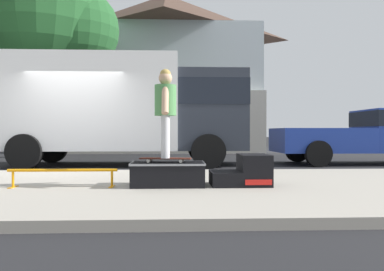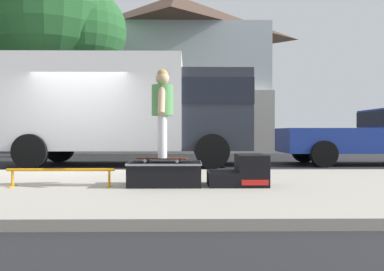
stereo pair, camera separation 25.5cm
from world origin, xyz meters
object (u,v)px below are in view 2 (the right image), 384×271
Objects in this scene: grind_rail at (61,173)px; box_truck at (129,106)px; skate_box at (165,173)px; skater_kid at (162,106)px; skateboard at (162,159)px; street_tree_main at (57,19)px; kicker_ramp at (242,173)px.

grind_rail is 5.59m from box_truck.
box_truck is at bearing 87.45° from grind_rail.
skate_box is 5.66m from box_truck.
grind_rail is 1.19× the size of skater_kid.
skater_kid is 0.20× the size of box_truck.
skateboard is (-0.04, -0.02, 0.22)m from skate_box.
skate_box is 0.69× the size of grind_rail.
grind_rail is at bearing -71.64° from street_tree_main.
kicker_ramp reaches higher than skateboard.
grind_rail is 10.79m from street_tree_main.
kicker_ramp is (1.20, -0.00, 0.00)m from skate_box.
street_tree_main is at bearing 108.36° from grind_rail.
skate_box is 0.23m from skateboard.
skate_box is 1.40× the size of skateboard.
kicker_ramp reaches higher than skate_box.
skate_box is 1.24× the size of kicker_ramp.
skater_kid reaches higher than skate_box.
skate_box is at bearing 32.06° from skateboard.
skater_kid is (1.53, 0.07, 1.02)m from grind_rail.
kicker_ramp is 0.13× the size of box_truck.
street_tree_main reaches higher than box_truck.
kicker_ramp is 1.61m from skater_kid.
skate_box is 1.04m from skater_kid.
skateboard is at bearing -147.94° from skate_box.
grind_rail is at bearing -177.24° from skater_kid.
box_truck reaches higher than kicker_ramp.
street_tree_main reaches higher than kicker_ramp.
skate_box is 11.26m from street_tree_main.
skate_box is 0.82× the size of skater_kid.
grind_rail is (-1.57, -0.10, 0.02)m from skate_box.
skateboard is 0.81m from skater_kid.
street_tree_main is (-3.27, 3.70, 3.54)m from box_truck.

